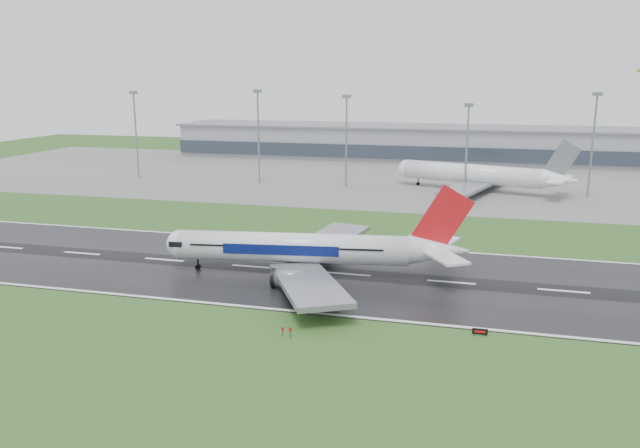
# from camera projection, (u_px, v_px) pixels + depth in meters

# --- Properties ---
(ground) EXTENTS (520.00, 520.00, 0.00)m
(ground) POSITION_uv_depth(u_px,v_px,m) (348.00, 275.00, 122.64)
(ground) COLOR #28501D
(ground) RESTS_ON ground
(runway) EXTENTS (400.00, 45.00, 0.10)m
(runway) POSITION_uv_depth(u_px,v_px,m) (348.00, 274.00, 122.63)
(runway) COLOR black
(runway) RESTS_ON ground
(apron) EXTENTS (400.00, 130.00, 0.08)m
(apron) POSITION_uv_depth(u_px,v_px,m) (415.00, 178.00, 240.46)
(apron) COLOR slate
(apron) RESTS_ON ground
(terminal) EXTENTS (240.00, 36.00, 15.00)m
(terminal) POSITION_uv_depth(u_px,v_px,m) (429.00, 144.00, 295.31)
(terminal) COLOR gray
(terminal) RESTS_ON ground
(main_airliner) EXTENTS (66.56, 64.14, 17.54)m
(main_airliner) POSITION_uv_depth(u_px,v_px,m) (314.00, 231.00, 120.93)
(main_airliner) COLOR silver
(main_airliner) RESTS_ON runway
(parked_airliner) EXTENTS (77.20, 74.37, 18.36)m
(parked_airliner) POSITION_uv_depth(u_px,v_px,m) (479.00, 164.00, 211.23)
(parked_airliner) COLOR white
(parked_airliner) RESTS_ON apron
(runway_sign) EXTENTS (2.31, 0.31, 1.04)m
(runway_sign) POSITION_uv_depth(u_px,v_px,m) (480.00, 332.00, 93.62)
(runway_sign) COLOR black
(runway_sign) RESTS_ON ground
(floodmast_0) EXTENTS (0.64, 0.64, 31.90)m
(floodmast_0) POSITION_uv_depth(u_px,v_px,m) (136.00, 136.00, 238.69)
(floodmast_0) COLOR gray
(floodmast_0) RESTS_ON ground
(floodmast_1) EXTENTS (0.64, 0.64, 32.65)m
(floodmast_1) POSITION_uv_depth(u_px,v_px,m) (259.00, 139.00, 226.49)
(floodmast_1) COLOR gray
(floodmast_1) RESTS_ON ground
(floodmast_2) EXTENTS (0.64, 0.64, 31.02)m
(floodmast_2) POSITION_uv_depth(u_px,v_px,m) (346.00, 143.00, 218.71)
(floodmast_2) COLOR gray
(floodmast_2) RESTS_ON ground
(floodmast_3) EXTENTS (0.64, 0.64, 28.49)m
(floodmast_3) POSITION_uv_depth(u_px,v_px,m) (467.00, 150.00, 208.93)
(floodmast_3) COLOR gray
(floodmast_3) RESTS_ON ground
(floodmast_4) EXTENTS (0.64, 0.64, 32.28)m
(floodmast_4) POSITION_uv_depth(u_px,v_px,m) (592.00, 147.00, 198.98)
(floodmast_4) COLOR gray
(floodmast_4) RESTS_ON ground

